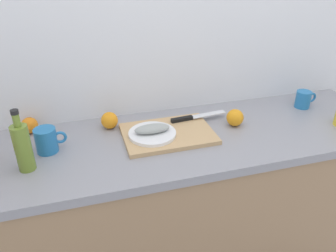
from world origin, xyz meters
TOP-DOWN VIEW (x-y plane):
  - back_wall at (0.00, 0.33)m, footprint 3.20×0.05m
  - kitchen_counter at (0.00, 0.00)m, footprint 2.00×0.60m
  - cutting_board at (-0.12, 0.03)m, footprint 0.41×0.29m
  - white_plate at (-0.19, 0.02)m, footprint 0.21×0.21m
  - fish_fillet at (-0.19, 0.02)m, footprint 0.16×0.07m
  - chef_knife at (0.03, 0.12)m, footprint 0.29×0.06m
  - olive_oil_bottle at (-0.71, -0.07)m, footprint 0.06×0.06m
  - coffee_mug_0 at (0.67, 0.12)m, footprint 0.12×0.08m
  - coffee_mug_1 at (-0.64, 0.05)m, footprint 0.13×0.09m
  - orange_0 at (-0.72, 0.24)m, footprint 0.08×0.08m
  - orange_1 at (-0.36, 0.18)m, footprint 0.08×0.08m
  - orange_2 at (0.22, 0.04)m, footprint 0.08×0.08m

SIDE VIEW (x-z plane):
  - kitchen_counter at x=0.00m, z-range 0.00..0.90m
  - cutting_board at x=-0.12m, z-range 0.90..0.92m
  - white_plate at x=-0.19m, z-range 0.92..0.93m
  - chef_knife at x=0.03m, z-range 0.92..0.94m
  - orange_0 at x=-0.72m, z-range 0.90..0.98m
  - orange_1 at x=-0.36m, z-range 0.90..0.98m
  - orange_2 at x=0.22m, z-range 0.90..0.98m
  - coffee_mug_0 at x=0.67m, z-range 0.90..0.99m
  - fish_fillet at x=-0.19m, z-range 0.94..0.97m
  - coffee_mug_1 at x=-0.64m, z-range 0.90..1.01m
  - olive_oil_bottle at x=-0.71m, z-range 0.87..1.13m
  - back_wall at x=0.00m, z-range 0.00..2.50m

